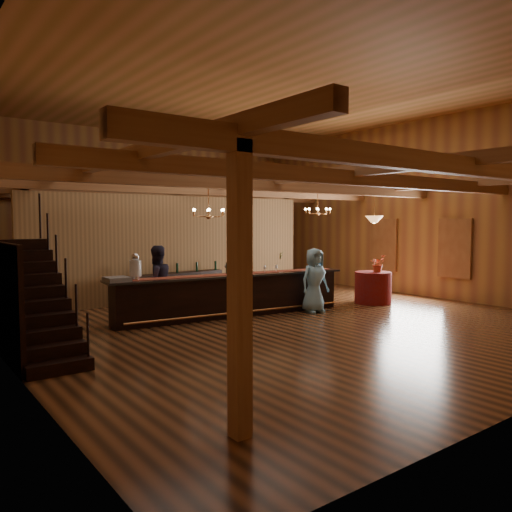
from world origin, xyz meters
TOP-DOWN VIEW (x-y plane):
  - floor at (0.00, 0.00)m, footprint 14.00×14.00m
  - ceiling at (0.00, 0.00)m, footprint 14.00×14.00m
  - wall_back at (0.00, 7.00)m, footprint 12.00×0.10m
  - wall_right at (6.00, 0.00)m, footprint 0.10×14.00m
  - beam_grid at (0.00, 0.51)m, footprint 11.90×13.90m
  - support_posts at (0.00, -0.50)m, footprint 9.20×10.20m
  - partition_wall at (-0.50, 3.50)m, footprint 9.00×0.18m
  - window_right_front at (5.95, -1.60)m, footprint 0.12×1.05m
  - window_right_back at (5.95, 1.00)m, footprint 0.12×1.05m
  - staircase at (-5.45, -0.74)m, footprint 1.00×2.80m
  - backroom_boxes at (-0.29, 5.50)m, footprint 4.10×0.60m
  - tasting_bar at (-0.67, 0.34)m, footprint 6.25×1.49m
  - beverage_dispenser at (-3.05, 0.67)m, footprint 0.26×0.26m
  - glass_rack_tray at (-3.50, 0.62)m, footprint 0.50×0.50m
  - raffle_drum at (1.75, 0.01)m, footprint 0.34×0.24m
  - bar_bottle_0 at (-0.72, 0.47)m, footprint 0.07×0.07m
  - bar_bottle_1 at (-0.65, 0.46)m, footprint 0.07×0.07m
  - bar_bottle_2 at (-0.19, 0.41)m, footprint 0.07×0.07m
  - backbar_shelf at (-0.73, 3.09)m, footprint 3.06×0.88m
  - round_table at (3.65, -0.48)m, footprint 1.04×1.04m
  - chandelier_left at (-1.50, 0.06)m, footprint 0.80×0.80m
  - chandelier_right at (3.40, 1.56)m, footprint 0.80×0.80m
  - pendant_lamp at (3.65, -0.48)m, footprint 0.52×0.52m
  - bartender at (0.02, 1.16)m, footprint 0.74×0.64m
  - staff_second at (-2.38, 1.02)m, footprint 0.91×0.73m
  - guest at (1.29, -0.55)m, footprint 0.84×0.58m
  - floor_plant at (3.45, 3.66)m, footprint 0.82×0.70m
  - table_flowers at (3.71, -0.59)m, footprint 0.48×0.43m
  - table_vase at (3.77, -0.56)m, footprint 0.17×0.17m

SIDE VIEW (x-z plane):
  - floor at x=0.00m, z-range 0.00..0.00m
  - backbar_shelf at x=-0.73m, z-range 0.00..0.85m
  - round_table at x=3.65m, z-range 0.00..0.90m
  - tasting_bar at x=-0.67m, z-range 0.00..1.05m
  - backroom_boxes at x=-0.29m, z-range -0.02..1.08m
  - floor_plant at x=3.45m, z-range 0.00..1.34m
  - guest at x=1.29m, z-range 0.00..1.66m
  - bartender at x=0.02m, z-range 0.00..1.73m
  - staff_second at x=-2.38m, z-range 0.00..1.77m
  - staircase at x=-5.45m, z-range 0.00..2.00m
  - table_vase at x=3.77m, z-range 0.90..1.19m
  - glass_rack_tray at x=-3.50m, z-range 1.03..1.13m
  - table_flowers at x=3.71m, z-range 0.90..1.39m
  - bar_bottle_0 at x=-0.72m, z-range 1.03..1.33m
  - bar_bottle_1 at x=-0.65m, z-range 1.03..1.33m
  - bar_bottle_2 at x=-0.19m, z-range 1.03..1.33m
  - raffle_drum at x=1.75m, z-range 1.06..1.36m
  - beverage_dispenser at x=-3.05m, z-range 1.02..1.62m
  - window_right_front at x=5.95m, z-range 0.67..2.42m
  - window_right_back at x=5.95m, z-range 0.67..2.42m
  - partition_wall at x=-0.50m, z-range 0.00..3.10m
  - support_posts at x=0.00m, z-range 0.00..3.20m
  - pendant_lamp at x=3.65m, z-range 1.95..2.85m
  - chandelier_left at x=-1.50m, z-range 2.15..2.95m
  - chandelier_right at x=3.40m, z-range 2.33..3.01m
  - wall_back at x=0.00m, z-range 0.00..5.50m
  - wall_right at x=6.00m, z-range 0.00..5.50m
  - beam_grid at x=0.00m, z-range 3.05..3.44m
  - ceiling at x=0.00m, z-range 5.50..5.50m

